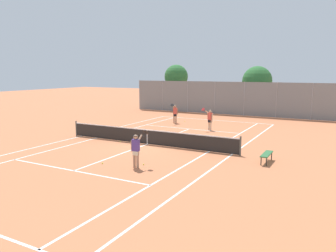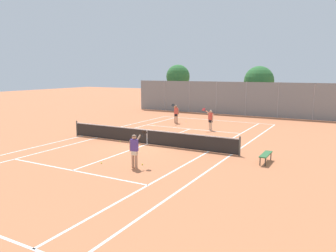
{
  "view_description": "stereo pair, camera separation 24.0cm",
  "coord_description": "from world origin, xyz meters",
  "px_view_note": "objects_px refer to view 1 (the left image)",
  "views": [
    {
      "loc": [
        10.71,
        -17.14,
        4.49
      ],
      "look_at": [
        0.68,
        1.5,
        1.0
      ],
      "focal_mm": 35.0,
      "sensor_mm": 36.0,
      "label": 1
    },
    {
      "loc": [
        10.92,
        -17.02,
        4.49
      ],
      "look_at": [
        0.68,
        1.5,
        1.0
      ],
      "focal_mm": 35.0,
      "sensor_mm": 36.0,
      "label": 2
    }
  ],
  "objects_px": {
    "loose_tennis_ball_1": "(102,163)",
    "loose_tennis_ball_0": "(154,125)",
    "player_near_side": "(136,149)",
    "player_far_right": "(210,118)",
    "tennis_net": "(147,136)",
    "loose_tennis_ball_2": "(185,121)",
    "tree_behind_right": "(258,82)",
    "tree_behind_left": "(176,77)",
    "loose_tennis_ball_4": "(120,141)",
    "loose_tennis_ball_3": "(176,120)",
    "courtside_bench": "(267,155)",
    "player_far_left": "(175,113)",
    "loose_tennis_ball_5": "(144,164)"
  },
  "relations": [
    {
      "from": "loose_tennis_ball_5",
      "to": "player_far_right",
      "type": "bearing_deg",
      "value": 93.75
    },
    {
      "from": "loose_tennis_ball_3",
      "to": "player_far_right",
      "type": "bearing_deg",
      "value": -35.49
    },
    {
      "from": "player_near_side",
      "to": "loose_tennis_ball_0",
      "type": "distance_m",
      "value": 12.45
    },
    {
      "from": "loose_tennis_ball_0",
      "to": "player_near_side",
      "type": "bearing_deg",
      "value": -63.17
    },
    {
      "from": "loose_tennis_ball_0",
      "to": "courtside_bench",
      "type": "height_order",
      "value": "courtside_bench"
    },
    {
      "from": "loose_tennis_ball_1",
      "to": "tree_behind_right",
      "type": "height_order",
      "value": "tree_behind_right"
    },
    {
      "from": "loose_tennis_ball_2",
      "to": "tree_behind_left",
      "type": "bearing_deg",
      "value": 121.31
    },
    {
      "from": "tennis_net",
      "to": "loose_tennis_ball_1",
      "type": "bearing_deg",
      "value": -85.17
    },
    {
      "from": "tennis_net",
      "to": "tree_behind_left",
      "type": "xyz_separation_m",
      "value": [
        -7.62,
        19.0,
        3.34
      ]
    },
    {
      "from": "player_near_side",
      "to": "player_far_right",
      "type": "bearing_deg",
      "value": 93.25
    },
    {
      "from": "loose_tennis_ball_4",
      "to": "courtside_bench",
      "type": "relative_size",
      "value": 0.04
    },
    {
      "from": "loose_tennis_ball_1",
      "to": "tree_behind_left",
      "type": "bearing_deg",
      "value": 108.61
    },
    {
      "from": "loose_tennis_ball_4",
      "to": "tree_behind_right",
      "type": "relative_size",
      "value": 0.01
    },
    {
      "from": "player_far_right",
      "to": "loose_tennis_ball_5",
      "type": "relative_size",
      "value": 26.88
    },
    {
      "from": "tennis_net",
      "to": "loose_tennis_ball_2",
      "type": "distance_m",
      "value": 9.96
    },
    {
      "from": "player_near_side",
      "to": "loose_tennis_ball_4",
      "type": "height_order",
      "value": "player_near_side"
    },
    {
      "from": "player_far_right",
      "to": "tree_behind_left",
      "type": "relative_size",
      "value": 0.33
    },
    {
      "from": "loose_tennis_ball_0",
      "to": "tree_behind_left",
      "type": "bearing_deg",
      "value": 108.82
    },
    {
      "from": "tennis_net",
      "to": "loose_tennis_ball_3",
      "type": "relative_size",
      "value": 181.82
    },
    {
      "from": "player_far_left",
      "to": "player_near_side",
      "type": "bearing_deg",
      "value": -70.48
    },
    {
      "from": "loose_tennis_ball_0",
      "to": "tree_behind_right",
      "type": "xyz_separation_m",
      "value": [
        5.56,
        12.97,
        3.44
      ]
    },
    {
      "from": "loose_tennis_ball_5",
      "to": "tree_behind_left",
      "type": "relative_size",
      "value": 0.01
    },
    {
      "from": "player_far_right",
      "to": "tree_behind_left",
      "type": "distance_m",
      "value": 15.71
    },
    {
      "from": "loose_tennis_ball_0",
      "to": "courtside_bench",
      "type": "bearing_deg",
      "value": -33.58
    },
    {
      "from": "loose_tennis_ball_1",
      "to": "tree_behind_right",
      "type": "bearing_deg",
      "value": 85.77
    },
    {
      "from": "player_near_side",
      "to": "loose_tennis_ball_4",
      "type": "distance_m",
      "value": 6.08
    },
    {
      "from": "loose_tennis_ball_3",
      "to": "loose_tennis_ball_5",
      "type": "distance_m",
      "value": 15.05
    },
    {
      "from": "loose_tennis_ball_2",
      "to": "tree_behind_right",
      "type": "relative_size",
      "value": 0.01
    },
    {
      "from": "loose_tennis_ball_1",
      "to": "loose_tennis_ball_4",
      "type": "xyz_separation_m",
      "value": [
        -2.32,
        4.59,
        0.0
      ]
    },
    {
      "from": "tennis_net",
      "to": "tree_behind_right",
      "type": "height_order",
      "value": "tree_behind_right"
    },
    {
      "from": "loose_tennis_ball_2",
      "to": "loose_tennis_ball_4",
      "type": "relative_size",
      "value": 1.0
    },
    {
      "from": "loose_tennis_ball_0",
      "to": "loose_tennis_ball_3",
      "type": "xyz_separation_m",
      "value": [
        0.27,
        3.51,
        0.0
      ]
    },
    {
      "from": "loose_tennis_ball_2",
      "to": "tree_behind_right",
      "type": "distance_m",
      "value": 11.11
    },
    {
      "from": "tree_behind_right",
      "to": "loose_tennis_ball_1",
      "type": "bearing_deg",
      "value": -94.23
    },
    {
      "from": "player_far_left",
      "to": "courtside_bench",
      "type": "distance_m",
      "value": 13.6
    },
    {
      "from": "player_far_left",
      "to": "tree_behind_right",
      "type": "height_order",
      "value": "tree_behind_right"
    },
    {
      "from": "loose_tennis_ball_1",
      "to": "loose_tennis_ball_2",
      "type": "xyz_separation_m",
      "value": [
        -2.4,
        14.61,
        0.0
      ]
    },
    {
      "from": "player_near_side",
      "to": "player_far_left",
      "type": "distance_m",
      "value": 13.96
    },
    {
      "from": "loose_tennis_ball_5",
      "to": "tree_behind_right",
      "type": "height_order",
      "value": "tree_behind_right"
    },
    {
      "from": "tennis_net",
      "to": "player_near_side",
      "type": "bearing_deg",
      "value": -63.97
    },
    {
      "from": "player_far_right",
      "to": "loose_tennis_ball_4",
      "type": "height_order",
      "value": "player_far_right"
    },
    {
      "from": "tennis_net",
      "to": "player_near_side",
      "type": "relative_size",
      "value": 6.76
    },
    {
      "from": "loose_tennis_ball_2",
      "to": "loose_tennis_ball_5",
      "type": "distance_m",
      "value": 14.47
    },
    {
      "from": "loose_tennis_ball_2",
      "to": "tennis_net",
      "type": "bearing_deg",
      "value": -78.44
    },
    {
      "from": "loose_tennis_ball_2",
      "to": "tree_behind_right",
      "type": "height_order",
      "value": "tree_behind_right"
    },
    {
      "from": "loose_tennis_ball_1",
      "to": "loose_tennis_ball_0",
      "type": "bearing_deg",
      "value": 108.37
    },
    {
      "from": "player_far_left",
      "to": "loose_tennis_ball_1",
      "type": "bearing_deg",
      "value": -78.11
    },
    {
      "from": "loose_tennis_ball_3",
      "to": "courtside_bench",
      "type": "bearing_deg",
      "value": -45.36
    },
    {
      "from": "player_far_left",
      "to": "tree_behind_right",
      "type": "xyz_separation_m",
      "value": [
        4.62,
        10.89,
        2.55
      ]
    },
    {
      "from": "loose_tennis_ball_1",
      "to": "tree_behind_left",
      "type": "xyz_separation_m",
      "value": [
        -8.03,
        23.86,
        3.82
      ]
    }
  ]
}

